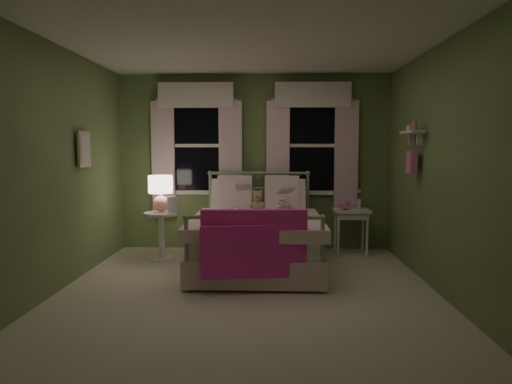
{
  "coord_description": "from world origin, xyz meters",
  "views": [
    {
      "loc": [
        0.24,
        -4.71,
        1.52
      ],
      "look_at": [
        0.07,
        0.61,
        1.0
      ],
      "focal_mm": 32.0,
      "sensor_mm": 36.0,
      "label": 1
    }
  ],
  "objects_px": {
    "teddy_bear": "(257,203)",
    "nightstand_left": "(161,229)",
    "nightstand_right": "(351,216)",
    "child_right": "(279,190)",
    "table_lamp": "(161,190)",
    "bed": "(257,238)",
    "child_left": "(237,191)"
  },
  "relations": [
    {
      "from": "nightstand_left",
      "to": "nightstand_right",
      "type": "bearing_deg",
      "value": 8.67
    },
    {
      "from": "nightstand_left",
      "to": "table_lamp",
      "type": "height_order",
      "value": "table_lamp"
    },
    {
      "from": "child_left",
      "to": "nightstand_left",
      "type": "height_order",
      "value": "child_left"
    },
    {
      "from": "table_lamp",
      "to": "child_right",
      "type": "bearing_deg",
      "value": 1.58
    },
    {
      "from": "nightstand_left",
      "to": "nightstand_right",
      "type": "distance_m",
      "value": 2.65
    },
    {
      "from": "teddy_bear",
      "to": "nightstand_right",
      "type": "distance_m",
      "value": 1.43
    },
    {
      "from": "nightstand_left",
      "to": "nightstand_right",
      "type": "height_order",
      "value": "same"
    },
    {
      "from": "bed",
      "to": "teddy_bear",
      "type": "height_order",
      "value": "bed"
    },
    {
      "from": "nightstand_right",
      "to": "child_right",
      "type": "bearing_deg",
      "value": -161.07
    },
    {
      "from": "child_left",
      "to": "teddy_bear",
      "type": "height_order",
      "value": "child_left"
    },
    {
      "from": "teddy_bear",
      "to": "table_lamp",
      "type": "xyz_separation_m",
      "value": [
        -1.3,
        0.11,
        0.16
      ]
    },
    {
      "from": "table_lamp",
      "to": "nightstand_right",
      "type": "xyz_separation_m",
      "value": [
        2.62,
        0.4,
        -0.4
      ]
    },
    {
      "from": "bed",
      "to": "child_right",
      "type": "height_order",
      "value": "child_right"
    },
    {
      "from": "teddy_bear",
      "to": "nightstand_left",
      "type": "xyz_separation_m",
      "value": [
        -1.3,
        0.11,
        -0.37
      ]
    },
    {
      "from": "table_lamp",
      "to": "nightstand_right",
      "type": "distance_m",
      "value": 2.68
    },
    {
      "from": "child_left",
      "to": "child_right",
      "type": "height_order",
      "value": "child_right"
    },
    {
      "from": "child_right",
      "to": "teddy_bear",
      "type": "height_order",
      "value": "child_right"
    },
    {
      "from": "nightstand_right",
      "to": "nightstand_left",
      "type": "bearing_deg",
      "value": -171.33
    },
    {
      "from": "child_right",
      "to": "table_lamp",
      "type": "bearing_deg",
      "value": -14.55
    },
    {
      "from": "bed",
      "to": "child_left",
      "type": "relative_size",
      "value": 2.8
    },
    {
      "from": "nightstand_left",
      "to": "bed",
      "type": "bearing_deg",
      "value": -16.15
    },
    {
      "from": "nightstand_left",
      "to": "table_lamp",
      "type": "bearing_deg",
      "value": 0.0
    },
    {
      "from": "child_left",
      "to": "bed",
      "type": "bearing_deg",
      "value": 123.18
    },
    {
      "from": "nightstand_left",
      "to": "child_left",
      "type": "bearing_deg",
      "value": 2.45
    },
    {
      "from": "child_left",
      "to": "nightstand_left",
      "type": "xyz_separation_m",
      "value": [
        -1.02,
        -0.04,
        -0.51
      ]
    },
    {
      "from": "child_right",
      "to": "teddy_bear",
      "type": "relative_size",
      "value": 2.46
    },
    {
      "from": "child_right",
      "to": "table_lamp",
      "type": "relative_size",
      "value": 1.57
    },
    {
      "from": "child_left",
      "to": "table_lamp",
      "type": "xyz_separation_m",
      "value": [
        -1.02,
        -0.04,
        0.02
      ]
    },
    {
      "from": "child_right",
      "to": "table_lamp",
      "type": "height_order",
      "value": "child_right"
    },
    {
      "from": "bed",
      "to": "nightstand_right",
      "type": "xyz_separation_m",
      "value": [
        1.32,
        0.78,
        0.17
      ]
    },
    {
      "from": "bed",
      "to": "table_lamp",
      "type": "distance_m",
      "value": 1.47
    },
    {
      "from": "nightstand_left",
      "to": "nightstand_right",
      "type": "xyz_separation_m",
      "value": [
        2.62,
        0.4,
        0.13
      ]
    }
  ]
}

